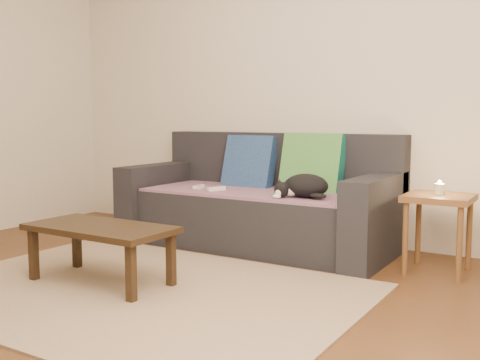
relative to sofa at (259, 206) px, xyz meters
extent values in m
plane|color=brown|center=(0.00, -1.57, -0.31)|extent=(4.50, 4.50, 0.00)
cube|color=beige|center=(0.00, 0.43, 0.99)|extent=(4.50, 0.04, 2.60)
cube|color=#232328|center=(0.00, -0.07, -0.10)|extent=(1.70, 0.78, 0.42)
cube|color=#232328|center=(0.00, 0.33, 0.34)|extent=(2.10, 0.18, 0.45)
cube|color=#232328|center=(-0.95, -0.07, -0.01)|extent=(0.20, 0.90, 0.60)
cube|color=#232328|center=(0.95, -0.07, -0.01)|extent=(0.20, 0.90, 0.60)
cube|color=#41294D|center=(0.00, -0.09, 0.12)|extent=(1.66, 0.74, 0.02)
cube|color=navy|center=(-0.19, 0.17, 0.32)|extent=(0.43, 0.23, 0.44)
cube|color=#0E5D53|center=(0.37, 0.17, 0.32)|extent=(0.48, 0.24, 0.50)
ellipsoid|color=black|center=(0.51, -0.23, 0.21)|extent=(0.32, 0.24, 0.17)
sphere|color=black|center=(0.37, -0.33, 0.19)|extent=(0.11, 0.11, 0.11)
sphere|color=white|center=(0.36, -0.37, 0.17)|extent=(0.05, 0.05, 0.05)
ellipsoid|color=black|center=(0.63, -0.31, 0.16)|extent=(0.13, 0.04, 0.04)
cube|color=white|center=(-0.42, -0.23, 0.15)|extent=(0.06, 0.15, 0.03)
cube|color=white|center=(-0.24, -0.25, 0.15)|extent=(0.09, 0.15, 0.03)
cube|color=brown|center=(1.37, -0.10, 0.18)|extent=(0.41, 0.41, 0.04)
cylinder|color=brown|center=(1.21, -0.27, -0.08)|extent=(0.04, 0.04, 0.47)
cylinder|color=brown|center=(1.53, -0.27, -0.08)|extent=(0.04, 0.04, 0.47)
cylinder|color=brown|center=(1.21, 0.06, -0.08)|extent=(0.04, 0.04, 0.47)
cylinder|color=brown|center=(1.53, 0.06, -0.08)|extent=(0.04, 0.04, 0.47)
cylinder|color=beige|center=(1.37, -0.10, 0.23)|extent=(0.06, 0.06, 0.07)
sphere|color=#FFBF59|center=(1.37, -0.10, 0.28)|extent=(0.02, 0.02, 0.02)
cube|color=tan|center=(0.00, -1.42, -0.30)|extent=(2.50, 1.80, 0.01)
cube|color=black|center=(-0.28, -1.42, 0.03)|extent=(0.90, 0.45, 0.04)
cube|color=black|center=(-0.68, -1.59, -0.15)|extent=(0.04, 0.04, 0.32)
cube|color=black|center=(0.11, -1.59, -0.15)|extent=(0.04, 0.04, 0.32)
cube|color=black|center=(-0.68, -1.25, -0.15)|extent=(0.04, 0.04, 0.32)
cube|color=black|center=(0.11, -1.25, -0.15)|extent=(0.04, 0.04, 0.32)
camera|label=1|loc=(2.14, -3.77, 0.68)|focal=42.00mm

